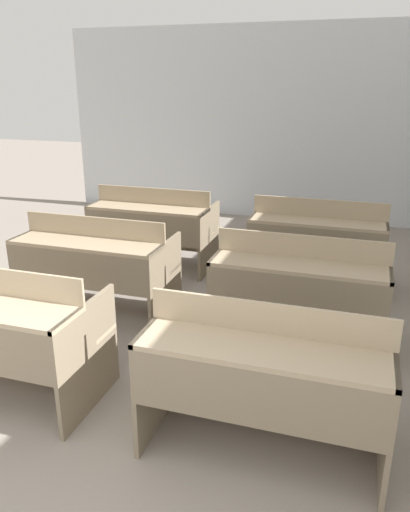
{
  "coord_description": "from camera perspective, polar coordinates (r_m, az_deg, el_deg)",
  "views": [
    {
      "loc": [
        1.44,
        -0.64,
        2.0
      ],
      "look_at": [
        0.38,
        2.68,
        0.78
      ],
      "focal_mm": 35.0,
      "sensor_mm": 36.0,
      "label": 1
    }
  ],
  "objects": [
    {
      "name": "bench_second_left",
      "position": [
        4.51,
        -12.44,
        -0.75
      ],
      "size": [
        1.33,
        0.71,
        0.9
      ],
      "color": "#7B6B54",
      "rests_on": "ground_plane"
    },
    {
      "name": "bench_third_left",
      "position": [
        5.61,
        -6.0,
        3.58
      ],
      "size": [
        1.33,
        0.71,
        0.9
      ],
      "color": "#796A53",
      "rests_on": "ground_plane"
    },
    {
      "name": "bench_second_right",
      "position": [
        3.97,
        10.73,
        -3.41
      ],
      "size": [
        1.33,
        0.71,
        0.9
      ],
      "color": "#7F7059",
      "rests_on": "ground_plane"
    },
    {
      "name": "wall_back",
      "position": [
        7.69,
        7.12,
        14.63
      ],
      "size": [
        6.29,
        0.06,
        2.79
      ],
      "color": "silver",
      "rests_on": "ground_plane"
    },
    {
      "name": "bench_third_right",
      "position": [
        5.18,
        12.69,
        1.85
      ],
      "size": [
        1.33,
        0.71,
        0.9
      ],
      "color": "#7C6D56",
      "rests_on": "ground_plane"
    },
    {
      "name": "bench_front_right",
      "position": [
        2.82,
        6.89,
        -13.17
      ],
      "size": [
        1.33,
        0.71,
        0.9
      ],
      "color": "#81725B",
      "rests_on": "ground_plane"
    }
  ]
}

